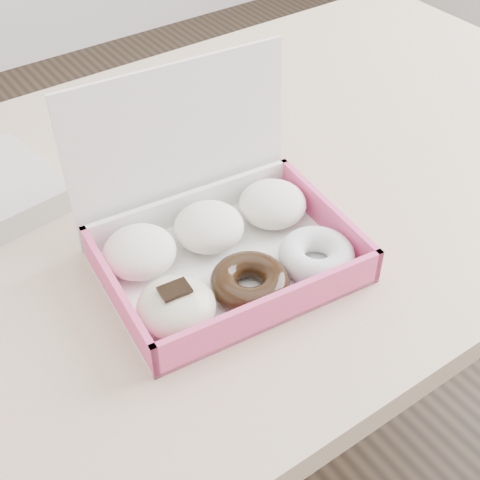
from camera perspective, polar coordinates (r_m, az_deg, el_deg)
ground at (r=1.56m, az=2.46°, el=-16.34°), size 4.00×4.00×0.00m
table at (r=1.05m, az=3.52°, el=3.42°), size 1.20×0.80×0.75m
donut_box at (r=0.80m, az=-1.78°, el=-0.09°), size 0.32×0.27×0.21m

